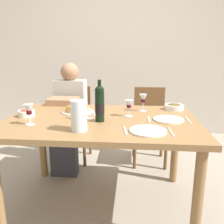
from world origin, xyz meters
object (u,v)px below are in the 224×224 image
object	(u,v)px
wine_glass_right_diner	(143,99)
wine_glass_centre	(29,110)
baked_tart	(77,109)
dining_table	(101,130)
dinner_plate_right_setting	(148,131)
chair_right	(149,120)
diner_left	(69,114)
wine_glass_left_diner	(129,105)
chair_left	(74,118)
salad_bowl	(26,113)
wine_bottle	(99,104)
olive_bowl	(174,107)
water_pitcher	(79,117)
dinner_plate_left_setting	(169,120)

from	to	relation	value
wine_glass_right_diner	wine_glass_centre	distance (m)	0.96
baked_tart	wine_glass_right_diner	world-z (taller)	wine_glass_right_diner
dining_table	dinner_plate_right_setting	world-z (taller)	dinner_plate_right_setting
chair_right	diner_left	bearing A→B (deg)	13.51
wine_glass_left_diner	chair_left	size ratio (longest dim) A/B	0.16
wine_glass_left_diner	chair_right	distance (m)	0.93
chair_right	wine_glass_left_diner	bearing A→B (deg)	73.17
salad_bowl	diner_left	world-z (taller)	diner_left
dinner_plate_right_setting	chair_right	xyz separation A→B (m)	(0.10, 1.20, -0.27)
baked_tart	wine_glass_centre	xyz separation A→B (m)	(-0.26, -0.39, 0.08)
salad_bowl	chair_left	distance (m)	0.96
wine_bottle	olive_bowl	size ratio (longest dim) A/B	1.87
salad_bowl	chair_right	bearing A→B (deg)	39.92
wine_bottle	baked_tart	size ratio (longest dim) A/B	1.16
wine_glass_centre	baked_tart	bearing A→B (deg)	56.52
baked_tart	olive_bowl	bearing A→B (deg)	11.42
wine_bottle	chair_left	bearing A→B (deg)	114.38
baked_tart	chair_right	size ratio (longest dim) A/B	0.31
chair_right	wine_glass_right_diner	bearing A→B (deg)	78.97
dining_table	chair_right	distance (m)	1.03
chair_left	diner_left	distance (m)	0.26
water_pitcher	olive_bowl	size ratio (longest dim) A/B	1.22
wine_bottle	wine_glass_left_diner	xyz separation A→B (m)	(0.22, 0.16, -0.04)
baked_tart	olive_bowl	world-z (taller)	baked_tart
water_pitcher	olive_bowl	distance (m)	0.99
water_pitcher	chair_left	bearing A→B (deg)	105.75
wine_glass_right_diner	chair_right	xyz separation A→B (m)	(0.11, 0.63, -0.37)
baked_tart	wine_glass_centre	bearing A→B (deg)	-123.48
chair_left	wine_glass_left_diner	bearing A→B (deg)	129.71
wine_bottle	salad_bowl	world-z (taller)	wine_bottle
salad_bowl	diner_left	distance (m)	0.70
dining_table	wine_glass_right_diner	world-z (taller)	wine_glass_right_diner
water_pitcher	salad_bowl	size ratio (longest dim) A/B	1.55
chair_right	dinner_plate_right_setting	bearing A→B (deg)	84.26
wine_bottle	wine_glass_centre	world-z (taller)	wine_bottle
wine_bottle	water_pitcher	distance (m)	0.26
wine_bottle	olive_bowl	xyz separation A→B (m)	(0.63, 0.43, -0.11)
baked_tart	dinner_plate_left_setting	distance (m)	0.78
wine_glass_centre	chair_left	bearing A→B (deg)	87.80
wine_bottle	salad_bowl	xyz separation A→B (m)	(-0.62, 0.09, -0.11)
wine_glass_left_diner	dinner_plate_left_setting	world-z (taller)	wine_glass_left_diner
dinner_plate_right_setting	chair_right	bearing A→B (deg)	85.28
salad_bowl	dinner_plate_right_setting	world-z (taller)	salad_bowl
dining_table	diner_left	bearing A→B (deg)	123.73
wine_glass_right_diner	chair_right	world-z (taller)	wine_glass_right_diner
water_pitcher	wine_glass_centre	xyz separation A→B (m)	(-0.39, 0.10, 0.02)
chair_left	diner_left	bearing A→B (deg)	90.14
olive_bowl	wine_glass_centre	world-z (taller)	wine_glass_centre
wine_glass_left_diner	diner_left	size ratio (longest dim) A/B	0.12
baked_tart	chair_right	bearing A→B (deg)	46.70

